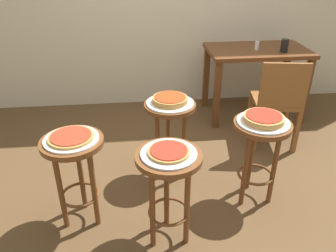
# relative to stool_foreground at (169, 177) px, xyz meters

# --- Properties ---
(ground_plane) EXTENTS (6.00, 6.00, 0.00)m
(ground_plane) POSITION_rel_stool_foreground_xyz_m (0.32, 0.57, -0.48)
(ground_plane) COLOR brown
(stool_foreground) EXTENTS (0.39, 0.39, 0.64)m
(stool_foreground) POSITION_rel_stool_foreground_xyz_m (0.00, 0.00, 0.00)
(stool_foreground) COLOR brown
(stool_foreground) RESTS_ON ground_plane
(serving_plate_foreground) EXTENTS (0.33, 0.33, 0.01)m
(serving_plate_foreground) POSITION_rel_stool_foreground_xyz_m (-0.00, -0.00, 0.17)
(serving_plate_foreground) COLOR silver
(serving_plate_foreground) RESTS_ON stool_foreground
(pizza_foreground) EXTENTS (0.24, 0.24, 0.02)m
(pizza_foreground) POSITION_rel_stool_foreground_xyz_m (-0.00, 0.00, 0.18)
(pizza_foreground) COLOR #B78442
(pizza_foreground) RESTS_ON serving_plate_foreground
(stool_middle) EXTENTS (0.39, 0.39, 0.64)m
(stool_middle) POSITION_rel_stool_foreground_xyz_m (-0.58, 0.23, 0.00)
(stool_middle) COLOR brown
(stool_middle) RESTS_ON ground_plane
(serving_plate_middle) EXTENTS (0.34, 0.34, 0.01)m
(serving_plate_middle) POSITION_rel_stool_foreground_xyz_m (-0.58, 0.23, 0.17)
(serving_plate_middle) COLOR white
(serving_plate_middle) RESTS_ON stool_middle
(pizza_middle) EXTENTS (0.28, 0.28, 0.02)m
(pizza_middle) POSITION_rel_stool_foreground_xyz_m (-0.58, 0.23, 0.18)
(pizza_middle) COLOR #B78442
(pizza_middle) RESTS_ON serving_plate_middle
(stool_leftside) EXTENTS (0.39, 0.39, 0.64)m
(stool_leftside) POSITION_rel_stool_foreground_xyz_m (0.68, 0.32, 0.00)
(stool_leftside) COLOR brown
(stool_leftside) RESTS_ON ground_plane
(serving_plate_leftside) EXTENTS (0.35, 0.35, 0.01)m
(serving_plate_leftside) POSITION_rel_stool_foreground_xyz_m (0.68, 0.32, 0.17)
(serving_plate_leftside) COLOR silver
(serving_plate_leftside) RESTS_ON stool_leftside
(pizza_leftside) EXTENTS (0.27, 0.27, 0.05)m
(pizza_leftside) POSITION_rel_stool_foreground_xyz_m (0.68, 0.32, 0.20)
(pizza_leftside) COLOR tan
(pizza_leftside) RESTS_ON serving_plate_leftside
(stool_rear) EXTENTS (0.39, 0.39, 0.64)m
(stool_rear) POSITION_rel_stool_foreground_xyz_m (0.09, 0.69, 0.00)
(stool_rear) COLOR brown
(stool_rear) RESTS_ON ground_plane
(serving_plate_rear) EXTENTS (0.36, 0.36, 0.01)m
(serving_plate_rear) POSITION_rel_stool_foreground_xyz_m (0.09, 0.69, 0.17)
(serving_plate_rear) COLOR white
(serving_plate_rear) RESTS_ON stool_rear
(pizza_rear) EXTENTS (0.27, 0.27, 0.05)m
(pizza_rear) POSITION_rel_stool_foreground_xyz_m (0.09, 0.69, 0.20)
(pizza_rear) COLOR #B78442
(pizza_rear) RESTS_ON serving_plate_rear
(dining_table) EXTENTS (1.04, 0.62, 0.75)m
(dining_table) POSITION_rel_stool_foreground_xyz_m (1.12, 1.72, 0.14)
(dining_table) COLOR #5B3319
(dining_table) RESTS_ON ground_plane
(cup_near_edge) EXTENTS (0.07, 0.07, 0.13)m
(cup_near_edge) POSITION_rel_stool_foreground_xyz_m (1.34, 1.57, 0.33)
(cup_near_edge) COLOR black
(cup_near_edge) RESTS_ON dining_table
(condiment_shaker) EXTENTS (0.04, 0.04, 0.09)m
(condiment_shaker) POSITION_rel_stool_foreground_xyz_m (1.09, 1.68, 0.31)
(condiment_shaker) COLOR white
(condiment_shaker) RESTS_ON dining_table
(wooden_chair) EXTENTS (0.46, 0.46, 0.85)m
(wooden_chair) POSITION_rel_stool_foreground_xyz_m (1.10, 1.04, -0.01)
(wooden_chair) COLOR brown
(wooden_chair) RESTS_ON ground_plane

